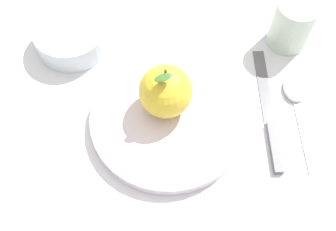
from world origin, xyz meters
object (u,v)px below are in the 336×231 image
(cup, at_px, (293,22))
(side_bowl, at_px, (71,34))
(apple, at_px, (166,91))
(knife, at_px, (270,119))
(spoon, at_px, (296,99))
(dinner_plate, at_px, (168,118))

(cup, bearing_deg, side_bowl, -70.48)
(apple, bearing_deg, side_bowl, -111.67)
(knife, bearing_deg, apple, -76.89)
(spoon, bearing_deg, dinner_plate, -60.91)
(cup, bearing_deg, spoon, 17.57)
(cup, height_order, spoon, cup)
(spoon, bearing_deg, cup, -162.43)
(dinner_plate, distance_m, knife, 0.15)
(knife, xyz_separation_m, spoon, (-0.05, 0.03, 0.00))
(dinner_plate, distance_m, cup, 0.26)
(apple, bearing_deg, dinner_plate, 28.91)
(apple, relative_size, cup, 1.07)
(apple, distance_m, knife, 0.17)
(apple, height_order, knife, apple)
(side_bowl, xyz_separation_m, knife, (0.04, 0.34, -0.02))
(side_bowl, height_order, cup, cup)
(dinner_plate, relative_size, side_bowl, 1.92)
(dinner_plate, xyz_separation_m, side_bowl, (-0.09, -0.20, 0.01))
(knife, height_order, spoon, spoon)
(side_bowl, height_order, knife, side_bowl)
(spoon, bearing_deg, knife, -34.16)
(side_bowl, distance_m, knife, 0.35)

